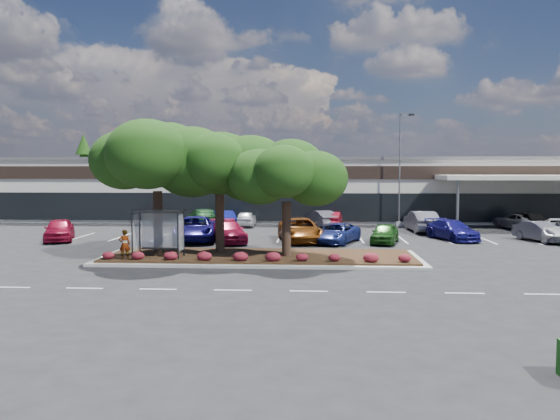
{
  "coord_description": "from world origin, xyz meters",
  "views": [
    {
      "loc": [
        0.92,
        -26.48,
        5.07
      ],
      "look_at": [
        -1.04,
        6.76,
        2.6
      ],
      "focal_mm": 35.0,
      "sensor_mm": 36.0,
      "label": 1
    }
  ],
  "objects": [
    {
      "name": "ground",
      "position": [
        0.0,
        0.0,
        0.0
      ],
      "size": [
        160.0,
        160.0,
        0.0
      ],
      "primitive_type": "plane",
      "color": "black",
      "rests_on": "ground"
    },
    {
      "name": "retail_store",
      "position": [
        0.06,
        33.91,
        3.15
      ],
      "size": [
        80.4,
        25.2,
        6.25
      ],
      "color": "beige",
      "rests_on": "ground"
    },
    {
      "name": "landscape_island",
      "position": [
        -2.0,
        4.0,
        0.12
      ],
      "size": [
        18.0,
        6.0,
        0.26
      ],
      "color": "#AAAAA5",
      "rests_on": "ground"
    },
    {
      "name": "lane_markings",
      "position": [
        -0.14,
        10.42,
        0.01
      ],
      "size": [
        33.12,
        20.06,
        0.01
      ],
      "color": "silver",
      "rests_on": "ground"
    },
    {
      "name": "shrub_row",
      "position": [
        -2.0,
        1.9,
        0.51
      ],
      "size": [
        17.0,
        0.8,
        0.5
      ],
      "primitive_type": null,
      "color": "maroon",
      "rests_on": "landscape_island"
    },
    {
      "name": "bus_shelter",
      "position": [
        -7.5,
        2.95,
        2.31
      ],
      "size": [
        2.75,
        1.55,
        2.59
      ],
      "color": "black",
      "rests_on": "landscape_island"
    },
    {
      "name": "island_tree_west",
      "position": [
        -8.0,
        4.5,
        4.21
      ],
      "size": [
        7.2,
        7.2,
        7.89
      ],
      "primitive_type": null,
      "color": "#15350E",
      "rests_on": "landscape_island"
    },
    {
      "name": "island_tree_mid",
      "position": [
        -4.5,
        5.2,
        3.92
      ],
      "size": [
        6.6,
        6.6,
        7.32
      ],
      "primitive_type": null,
      "color": "#15350E",
      "rests_on": "landscape_island"
    },
    {
      "name": "island_tree_east",
      "position": [
        -0.5,
        3.7,
        3.51
      ],
      "size": [
        5.8,
        5.8,
        6.5
      ],
      "primitive_type": null,
      "color": "#15350E",
      "rests_on": "landscape_island"
    },
    {
      "name": "conifer_north_west",
      "position": [
        -30.0,
        46.0,
        5.0
      ],
      "size": [
        4.4,
        4.4,
        10.0
      ],
      "primitive_type": "cone",
      "color": "#15350E",
      "rests_on": "ground"
    },
    {
      "name": "person_waiting",
      "position": [
        -9.12,
        1.99,
        1.07
      ],
      "size": [
        0.69,
        0.6,
        1.61
      ],
      "primitive_type": "imported",
      "rotation": [
        0.0,
        0.0,
        3.57
      ],
      "color": "#594C47",
      "rests_on": "landscape_island"
    },
    {
      "name": "light_pole",
      "position": [
        8.82,
        22.83,
        4.5
      ],
      "size": [
        1.43,
        0.5,
        10.13
      ],
      "rotation": [
        0.0,
        0.0,
        -0.07
      ],
      "color": "#AAAAA5",
      "rests_on": "ground"
    },
    {
      "name": "car_0",
      "position": [
        -17.08,
        11.18,
        0.8
      ],
      "size": [
        3.39,
        5.03,
        1.59
      ],
      "primitive_type": "imported",
      "rotation": [
        0.0,
        0.0,
        0.36
      ],
      "color": "maroon",
      "rests_on": "ground"
    },
    {
      "name": "car_1",
      "position": [
        -7.41,
        11.81,
        0.86
      ],
      "size": [
        3.68,
        6.51,
        1.71
      ],
      "primitive_type": "imported",
      "rotation": [
        0.0,
        0.0,
        0.14
      ],
      "color": "navy",
      "rests_on": "ground"
    },
    {
      "name": "car_2",
      "position": [
        -4.94,
        11.15,
        0.74
      ],
      "size": [
        3.58,
        5.51,
        1.48
      ],
      "primitive_type": "imported",
      "rotation": [
        0.0,
        0.0,
        0.32
      ],
      "color": "maroon",
      "rests_on": "ground"
    },
    {
      "name": "car_3",
      "position": [
        0.07,
        11.71,
        0.83
      ],
      "size": [
        3.54,
        6.27,
        1.65
      ],
      "primitive_type": "imported",
      "rotation": [
        0.0,
        0.0,
        0.14
      ],
      "color": "#70360B",
      "rests_on": "ground"
    },
    {
      "name": "car_4",
      "position": [
        2.6,
        11.14,
        0.68
      ],
      "size": [
        3.96,
        5.42,
        1.37
      ],
      "primitive_type": "imported",
      "rotation": [
        0.0,
        0.0,
        -0.39
      ],
      "color": "navy",
      "rests_on": "ground"
    },
    {
      "name": "car_5",
      "position": [
        5.93,
        11.17,
        0.69
      ],
      "size": [
        2.63,
        4.34,
        1.38
      ],
      "primitive_type": "imported",
      "rotation": [
        0.0,
        0.0,
        -0.26
      ],
      "color": "#1E4F16",
      "rests_on": "ground"
    },
    {
      "name": "car_6",
      "position": [
        11.05,
        13.3,
        0.71
      ],
      "size": [
        3.51,
        5.31,
        1.43
      ],
      "primitive_type": "imported",
      "rotation": [
        0.0,
        0.0,
        0.33
      ],
      "color": "navy",
      "rests_on": "ground"
    },
    {
      "name": "car_7",
      "position": [
        17.03,
        12.71,
        0.7
      ],
      "size": [
        2.81,
        4.53,
        1.41
      ],
      "primitive_type": "imported",
      "rotation": [
        0.0,
        0.0,
        0.33
      ],
      "color": "#4D4D54",
      "rests_on": "ground"
    },
    {
      "name": "car_8",
      "position": [
        18.46,
        12.92,
        0.8
      ],
      "size": [
        4.35,
        6.29,
        1.6
      ],
      "primitive_type": "imported",
      "rotation": [
        0.0,
        0.0,
        -0.33
      ],
      "color": "silver",
      "rests_on": "ground"
    },
    {
      "name": "car_9",
      "position": [
        -8.52,
        20.14,
        0.85
      ],
      "size": [
        4.3,
        6.31,
        1.7
      ],
      "primitive_type": "imported",
      "rotation": [
        0.0,
        0.0,
        3.5
      ],
      "color": "#184B1F",
      "rests_on": "ground"
    },
    {
      "name": "car_10",
      "position": [
        -6.77,
        19.72,
        0.79
      ],
      "size": [
        3.13,
        5.06,
        1.57
      ],
      "primitive_type": "imported",
      "rotation": [
        0.0,
        0.0,
        3.47
      ],
      "color": "navy",
      "rests_on": "ground"
    },
    {
      "name": "car_11",
      "position": [
        -4.99,
        21.91,
        0.69
      ],
      "size": [
        1.67,
        4.05,
        1.37
      ],
      "primitive_type": "imported",
      "rotation": [
        0.0,
        0.0,
        3.15
      ],
      "color": "silver",
      "rests_on": "ground"
    },
    {
      "name": "car_12",
      "position": [
        1.66,
        22.33,
        0.72
      ],
      "size": [
        3.2,
        4.63,
        1.45
      ],
      "primitive_type": "imported",
      "rotation": [
        0.0,
        0.0,
        3.57
      ],
      "color": "#4F4D55",
      "rests_on": "ground"
    },
    {
      "name": "car_13",
      "position": [
        2.78,
        22.31,
        0.67
      ],
      "size": [
        1.93,
        4.19,
        1.33
      ],
      "primitive_type": "imported",
      "rotation": [
        0.0,
        0.0,
        3.01
      ],
      "color": "maroon",
      "rests_on": "ground"
    },
    {
      "name": "car_14",
      "position": [
        9.82,
        18.33,
        0.86
      ],
      "size": [
        2.13,
        5.3,
        1.71
      ],
      "primitive_type": "imported",
      "rotation": [
        0.0,
        0.0,
        3.2
      ],
      "color": "slate",
      "rests_on": "ground"
    },
    {
      "name": "car_16",
      "position": [
        18.86,
        20.45,
        0.81
      ],
      "size": [
        3.38,
        5.12,
        1.62
      ],
      "primitive_type": "imported",
      "rotation": [
        0.0,
        0.0,
        3.48
      ],
      "color": "black",
      "rests_on": "ground"
    },
    {
      "name": "car_17",
      "position": [
        18.4,
        20.79,
        0.68
      ],
      "size": [
        3.5,
        5.29,
        1.35
      ],
      "primitive_type": "imported",
      "rotation": [
        0.0,
        0.0,
        3.42
      ],
      "color": "slate",
      "rests_on": "ground"
    }
  ]
}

